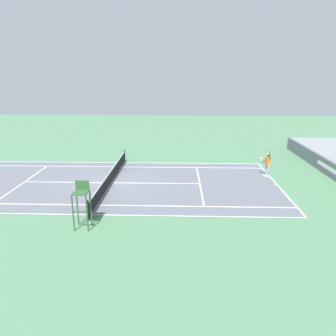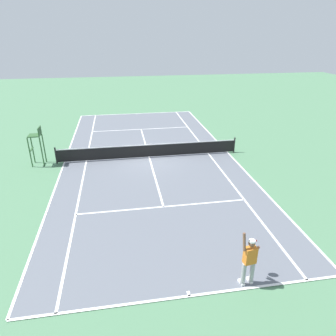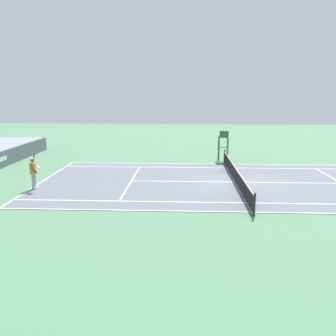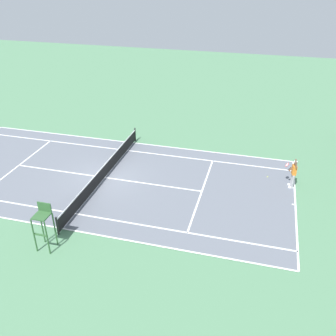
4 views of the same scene
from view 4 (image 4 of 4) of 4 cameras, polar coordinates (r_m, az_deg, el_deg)
The scene contains 6 objects.
ground_plane at distance 24.67m, azimuth -9.58°, elevation -1.48°, with size 80.00×80.00×0.00m, color #4C7A56.
court at distance 24.67m, azimuth -9.58°, elevation -1.46°, with size 11.08×23.88×0.03m.
net at distance 24.41m, azimuth -9.68°, elevation -0.43°, with size 11.98×0.10×1.07m.
tennis_player at distance 24.14m, azimuth 18.56°, elevation -0.72°, with size 0.75×0.71×2.08m.
tennis_ball at distance 25.22m, azimuth 14.93°, elevation -1.31°, with size 0.07×0.07×0.07m, color #D1E533.
umpire_chair at distance 18.84m, azimuth -18.46°, elevation -7.73°, with size 0.77×0.77×2.44m.
Camera 4 is at (19.15, 9.42, 12.38)m, focal length 39.99 mm.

